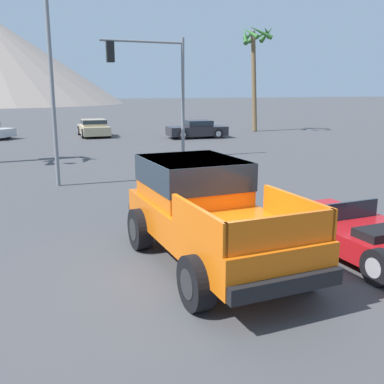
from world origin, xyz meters
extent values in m
plane|color=#424244|center=(0.00, 0.00, 0.00)|extent=(320.00, 320.00, 0.00)
cube|color=orange|center=(0.23, 0.00, 0.80)|extent=(1.97, 4.75, 0.61)
cube|color=orange|center=(0.21, 0.94, 1.52)|extent=(1.77, 2.11, 0.84)
cube|color=#1E2833|center=(0.21, 0.94, 1.67)|extent=(1.81, 2.15, 0.54)
cube|color=orange|center=(-0.65, -1.34, 1.34)|extent=(0.11, 1.89, 0.48)
cube|color=orange|center=(1.16, -1.31, 1.34)|extent=(0.11, 1.89, 0.48)
cube|color=orange|center=(0.27, -2.23, 1.34)|extent=(1.82, 0.11, 0.48)
cube|color=black|center=(0.19, 2.41, 0.61)|extent=(1.85, 0.19, 0.24)
cube|color=black|center=(0.27, -2.41, 0.61)|extent=(1.85, 0.19, 0.24)
cylinder|color=black|center=(-0.77, 1.44, 0.43)|extent=(0.32, 0.87, 0.86)
cylinder|color=#232326|center=(-0.77, 1.44, 0.43)|extent=(0.33, 0.48, 0.48)
cylinder|color=black|center=(1.18, 1.48, 0.43)|extent=(0.32, 0.87, 0.86)
cylinder|color=#232326|center=(1.18, 1.48, 0.43)|extent=(0.33, 0.48, 0.48)
cylinder|color=black|center=(-0.72, -1.48, 0.43)|extent=(0.32, 0.87, 0.86)
cylinder|color=#232326|center=(-0.72, -1.48, 0.43)|extent=(0.33, 0.48, 0.48)
cylinder|color=black|center=(1.23, -1.45, 0.43)|extent=(0.32, 0.87, 0.86)
cylinder|color=#232326|center=(1.23, -1.45, 0.43)|extent=(0.33, 0.48, 0.48)
cube|color=#B21419|center=(3.36, -0.55, 0.39)|extent=(1.91, 4.20, 0.43)
cube|color=#1E2833|center=(3.35, -0.09, 0.79)|extent=(1.56, 0.09, 0.38)
cylinder|color=black|center=(2.46, 0.73, 0.32)|extent=(0.23, 0.65, 0.64)
cylinder|color=#9E9EA3|center=(2.46, 0.73, 0.32)|extent=(0.24, 0.36, 0.35)
cylinder|color=black|center=(4.22, 0.76, 0.32)|extent=(0.23, 0.65, 0.64)
cylinder|color=#9E9EA3|center=(4.22, 0.76, 0.32)|extent=(0.24, 0.36, 0.35)
cylinder|color=black|center=(2.51, -1.85, 0.32)|extent=(0.23, 0.65, 0.64)
cylinder|color=#9E9EA3|center=(2.51, -1.85, 0.32)|extent=(0.24, 0.36, 0.35)
cube|color=tan|center=(2.57, 25.31, 0.48)|extent=(2.02, 4.17, 0.59)
cube|color=tan|center=(2.56, 25.21, 0.99)|extent=(1.69, 1.79, 0.45)
cube|color=#1E2833|center=(2.56, 25.21, 1.05)|extent=(1.73, 1.83, 0.27)
cylinder|color=black|center=(1.75, 26.62, 0.33)|extent=(0.25, 0.66, 0.66)
cylinder|color=#9E9EA3|center=(1.75, 26.62, 0.33)|extent=(0.25, 0.37, 0.36)
cylinder|color=black|center=(3.51, 26.54, 0.33)|extent=(0.25, 0.66, 0.66)
cylinder|color=#9E9EA3|center=(3.51, 26.54, 0.33)|extent=(0.25, 0.37, 0.36)
cylinder|color=black|center=(1.63, 24.08, 0.33)|extent=(0.25, 0.66, 0.66)
cylinder|color=#9E9EA3|center=(1.63, 24.08, 0.33)|extent=(0.25, 0.37, 0.36)
cylinder|color=black|center=(3.39, 24.00, 0.33)|extent=(0.25, 0.66, 0.66)
cylinder|color=#9E9EA3|center=(3.39, 24.00, 0.33)|extent=(0.25, 0.37, 0.36)
cylinder|color=black|center=(-3.19, 26.21, 0.32)|extent=(0.61, 0.60, 0.63)
cylinder|color=#9E9EA3|center=(-3.19, 26.21, 0.32)|extent=(0.41, 0.41, 0.35)
cube|color=#232328|center=(8.97, 21.45, 0.49)|extent=(4.20, 2.17, 0.61)
cube|color=#232328|center=(9.07, 21.44, 1.00)|extent=(1.84, 1.73, 0.41)
cube|color=#1E2833|center=(9.07, 21.44, 1.05)|extent=(1.88, 1.77, 0.25)
cylinder|color=black|center=(7.64, 20.72, 0.34)|extent=(0.70, 0.29, 0.68)
cylinder|color=#9E9EA3|center=(7.64, 20.72, 0.34)|extent=(0.39, 0.27, 0.37)
cylinder|color=black|center=(7.81, 22.42, 0.34)|extent=(0.70, 0.29, 0.68)
cylinder|color=#9E9EA3|center=(7.81, 22.42, 0.34)|extent=(0.39, 0.27, 0.37)
cylinder|color=black|center=(10.13, 20.47, 0.34)|extent=(0.70, 0.29, 0.68)
cylinder|color=#9E9EA3|center=(10.13, 20.47, 0.34)|extent=(0.39, 0.27, 0.37)
cylinder|color=black|center=(10.30, 22.18, 0.34)|extent=(0.70, 0.29, 0.68)
cylinder|color=#9E9EA3|center=(10.30, 22.18, 0.34)|extent=(0.39, 0.27, 0.37)
cylinder|color=slate|center=(4.88, 13.50, 2.84)|extent=(0.16, 0.16, 5.68)
cylinder|color=slate|center=(2.89, 13.50, 5.43)|extent=(3.96, 0.11, 0.11)
cube|color=black|center=(1.39, 13.50, 4.93)|extent=(0.34, 0.26, 0.90)
sphere|color=red|center=(1.39, 13.65, 5.20)|extent=(0.20, 0.20, 0.20)
sphere|color=orange|center=(1.39, 13.65, 4.93)|extent=(0.20, 0.20, 0.20)
sphere|color=green|center=(1.39, 13.65, 4.66)|extent=(0.20, 0.20, 0.20)
cylinder|color=slate|center=(-1.67, 8.70, 3.64)|extent=(0.14, 0.14, 7.28)
cylinder|color=brown|center=(15.27, 24.72, 3.86)|extent=(0.36, 1.12, 7.72)
cone|color=#2D6028|center=(16.09, 24.41, 7.45)|extent=(0.49, 1.61, 1.18)
cone|color=#2D6028|center=(15.94, 25.14, 7.45)|extent=(1.80, 1.60, 1.23)
cone|color=#2D6028|center=(14.98, 25.03, 7.48)|extent=(1.48, 0.89, 1.08)
cone|color=#2D6028|center=(14.35, 24.72, 7.33)|extent=(1.00, 1.75, 1.56)
cone|color=#2D6028|center=(14.49, 24.10, 7.48)|extent=(0.83, 1.64, 1.08)
cone|color=#2D6028|center=(14.98, 23.43, 7.48)|extent=(1.91, 0.92, 1.12)
cone|color=#2D6028|center=(15.75, 23.83, 7.54)|extent=(1.29, 1.25, 0.89)
camera|label=1|loc=(-3.18, -7.31, 3.29)|focal=42.00mm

